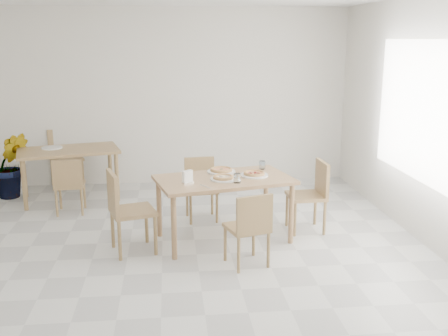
{
  "coord_description": "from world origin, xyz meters",
  "views": [
    {
      "loc": [
        0.1,
        -4.92,
        2.3
      ],
      "look_at": [
        0.72,
        0.85,
        0.87
      ],
      "focal_mm": 42.0,
      "sensor_mm": 36.0,
      "label": 1
    }
  ],
  "objects": [
    {
      "name": "chair_north",
      "position": [
        0.5,
        1.66,
        0.46
      ],
      "size": [
        0.43,
        0.43,
        0.8
      ],
      "rotation": [
        0.0,
        0.0,
        0.1
      ],
      "color": "#A17E50",
      "rests_on": "ground"
    },
    {
      "name": "plate_pepperoni",
      "position": [
        1.08,
        0.91,
        0.76
      ],
      "size": [
        0.33,
        0.33,
        0.02
      ],
      "primitive_type": "cylinder",
      "color": "white",
      "rests_on": "main_table"
    },
    {
      "name": "fork_a",
      "position": [
        0.48,
        0.51,
        0.75
      ],
      "size": [
        0.11,
        0.18,
        0.01
      ],
      "primitive_type": "cube",
      "rotation": [
        0.0,
        0.0,
        0.54
      ],
      "color": "silver",
      "rests_on": "main_table"
    },
    {
      "name": "tumbler_a",
      "position": [
        0.85,
        0.64,
        0.8
      ],
      "size": [
        0.08,
        0.08,
        0.1
      ],
      "primitive_type": "cylinder",
      "color": "white",
      "rests_on": "main_table"
    },
    {
      "name": "chair_back_s",
      "position": [
        -1.24,
        1.99,
        0.44
      ],
      "size": [
        0.39,
        0.39,
        0.77
      ],
      "rotation": [
        0.0,
        0.0,
        3.18
      ],
      "color": "#A17E50",
      "rests_on": "ground"
    },
    {
      "name": "plate_mushroom",
      "position": [
        0.71,
        0.77,
        0.76
      ],
      "size": [
        0.29,
        0.29,
        0.02
      ],
      "primitive_type": "cylinder",
      "color": "white",
      "rests_on": "main_table"
    },
    {
      "name": "potted_plant",
      "position": [
        -2.23,
        2.89,
        0.49
      ],
      "size": [
        0.64,
        0.58,
        0.97
      ],
      "primitive_type": "imported",
      "rotation": [
        0.0,
        0.0,
        0.32
      ],
      "color": "#1E6720",
      "rests_on": "ground"
    },
    {
      "name": "main_table",
      "position": [
        0.72,
        0.85,
        0.67
      ],
      "size": [
        1.68,
        1.19,
        0.75
      ],
      "rotation": [
        0.0,
        0.0,
        0.23
      ],
      "color": "#A37B54",
      "rests_on": "ground"
    },
    {
      "name": "chair_east",
      "position": [
        1.83,
        1.05,
        0.5
      ],
      "size": [
        0.44,
        0.44,
        0.87
      ],
      "rotation": [
        0.0,
        0.0,
        -1.54
      ],
      "color": "#A17E50",
      "rests_on": "ground"
    },
    {
      "name": "fork_b",
      "position": [
        0.29,
        0.76,
        0.75
      ],
      "size": [
        0.03,
        0.19,
        0.01
      ],
      "primitive_type": "cube",
      "rotation": [
        0.0,
        0.0,
        0.06
      ],
      "color": "silver",
      "rests_on": "main_table"
    },
    {
      "name": "plate_margherita",
      "position": [
        0.72,
        1.12,
        0.76
      ],
      "size": [
        0.34,
        0.34,
        0.02
      ],
      "primitive_type": "cylinder",
      "color": "white",
      "rests_on": "main_table"
    },
    {
      "name": "pizza_margherita",
      "position": [
        0.72,
        1.12,
        0.78
      ],
      "size": [
        0.31,
        0.31,
        0.03
      ],
      "rotation": [
        0.0,
        0.0,
        0.17
      ],
      "color": "#E4A96B",
      "rests_on": "plate_margherita"
    },
    {
      "name": "room",
      "position": [
        2.98,
        0.3,
        1.5
      ],
      "size": [
        7.28,
        7.0,
        7.0
      ],
      "color": "silver",
      "rests_on": "ground"
    },
    {
      "name": "second_table",
      "position": [
        -1.35,
        2.7,
        0.66
      ],
      "size": [
        1.56,
        1.12,
        0.75
      ],
      "rotation": [
        0.0,
        0.0,
        0.25
      ],
      "color": "#A17E50",
      "rests_on": "ground"
    },
    {
      "name": "napkin_holder",
      "position": [
        0.3,
        0.69,
        0.82
      ],
      "size": [
        0.14,
        0.12,
        0.14
      ],
      "rotation": [
        0.0,
        0.0,
        0.61
      ],
      "color": "silver",
      "rests_on": "main_table"
    },
    {
      "name": "plate_empty",
      "position": [
        -1.6,
        2.79,
        0.76
      ],
      "size": [
        0.3,
        0.3,
        0.02
      ],
      "primitive_type": "cylinder",
      "color": "white",
      "rests_on": "second_table"
    },
    {
      "name": "chair_south",
      "position": [
        0.9,
        0.06,
        0.46
      ],
      "size": [
        0.49,
        0.49,
        0.8
      ],
      "rotation": [
        0.0,
        0.0,
        3.44
      ],
      "color": "#A17E50",
      "rests_on": "ground"
    },
    {
      "name": "pizza_pepperoni",
      "position": [
        1.08,
        0.91,
        0.78
      ],
      "size": [
        0.28,
        0.28,
        0.03
      ],
      "rotation": [
        0.0,
        0.0,
        -0.14
      ],
      "color": "#E4A96B",
      "rests_on": "plate_pepperoni"
    },
    {
      "name": "tumbler_b",
      "position": [
        1.24,
        1.23,
        0.8
      ],
      "size": [
        0.08,
        0.08,
        0.1
      ],
      "primitive_type": "cylinder",
      "color": "white",
      "rests_on": "main_table"
    },
    {
      "name": "pizza_mushroom",
      "position": [
        0.71,
        0.77,
        0.78
      ],
      "size": [
        0.28,
        0.28,
        0.03
      ],
      "rotation": [
        0.0,
        0.0,
        -0.25
      ],
      "color": "#E4A96B",
      "rests_on": "plate_mushroom"
    },
    {
      "name": "chair_back_n",
      "position": [
        -1.55,
        3.47,
        0.53
      ],
      "size": [
        0.59,
        0.59,
        0.91
      ],
      "rotation": [
        0.0,
        0.0,
        0.43
      ],
      "color": "#A17E50",
      "rests_on": "ground"
    },
    {
      "name": "chair_west",
      "position": [
        -0.39,
        0.59,
        0.53
      ],
      "size": [
        0.56,
        0.56,
        0.92
      ],
      "rotation": [
        0.0,
        0.0,
        1.86
      ],
      "color": "#A17E50",
      "rests_on": "ground"
    }
  ]
}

